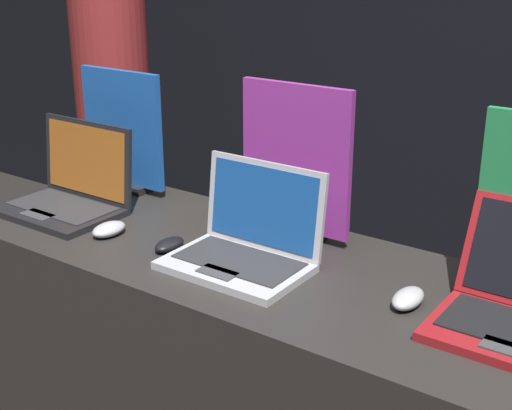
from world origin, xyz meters
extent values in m
cube|color=black|center=(0.00, 2.16, 1.40)|extent=(8.00, 0.05, 2.80)
cube|color=#282623|center=(0.00, 0.31, 0.46)|extent=(1.79, 0.61, 0.92)
cube|color=black|center=(-0.68, 0.22, 0.93)|extent=(0.37, 0.24, 0.02)
cube|color=#2D2D30|center=(-0.68, 0.24, 0.94)|extent=(0.33, 0.17, 0.00)
cube|color=#3F3F42|center=(-0.68, 0.15, 0.94)|extent=(0.10, 0.05, 0.00)
cube|color=black|center=(-0.68, 0.36, 1.06)|extent=(0.37, 0.04, 0.24)
cube|color=#A5591E|center=(-0.68, 0.35, 1.06)|extent=(0.34, 0.02, 0.21)
ellipsoid|color=#B2B2B7|center=(-0.43, 0.20, 0.94)|extent=(0.07, 0.11, 0.04)
cube|color=black|center=(-0.68, 0.51, 0.93)|extent=(0.18, 0.07, 0.02)
cube|color=#1E59B2|center=(-0.68, 0.51, 1.13)|extent=(0.33, 0.02, 0.38)
cube|color=#B7B7BC|center=(0.00, 0.22, 0.93)|extent=(0.36, 0.23, 0.02)
cube|color=#2D2D30|center=(0.00, 0.23, 0.94)|extent=(0.31, 0.16, 0.00)
cube|color=#3F3F42|center=(0.00, 0.15, 0.94)|extent=(0.10, 0.05, 0.00)
cube|color=#B7B7BC|center=(0.00, 0.35, 1.06)|extent=(0.36, 0.04, 0.23)
cube|color=#194C99|center=(0.00, 0.34, 1.06)|extent=(0.32, 0.03, 0.20)
ellipsoid|color=black|center=(-0.22, 0.22, 0.94)|extent=(0.06, 0.10, 0.03)
cube|color=black|center=(0.00, 0.50, 0.93)|extent=(0.19, 0.07, 0.02)
cube|color=purple|center=(0.00, 0.50, 1.15)|extent=(0.34, 0.02, 0.41)
cube|color=#3F3F42|center=(0.68, 0.21, 0.94)|extent=(0.10, 0.05, 0.00)
ellipsoid|color=#B2B2B7|center=(0.43, 0.29, 0.94)|extent=(0.06, 0.11, 0.04)
cylinder|color=#282833|center=(-1.40, 1.17, 0.43)|extent=(0.27, 0.27, 0.86)
cylinder|color=maroon|center=(-1.40, 1.17, 1.21)|extent=(0.34, 0.34, 0.71)
camera|label=1|loc=(0.98, -1.08, 1.70)|focal=50.00mm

